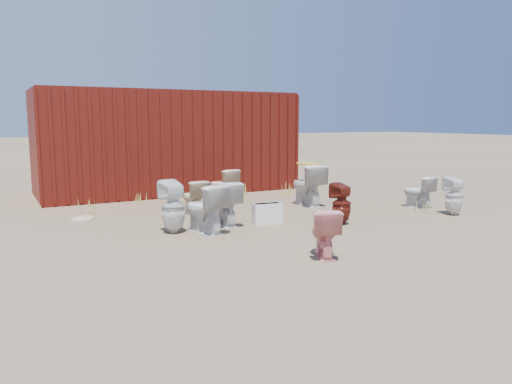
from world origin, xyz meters
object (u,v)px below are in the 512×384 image
toilet_front_c (226,203)px  toilet_back_yellowlid (307,185)px  shipping_container (167,142)px  loose_tank (267,213)px  toilet_front_a (204,209)px  toilet_front_pink (324,232)px  toilet_back_e (454,196)px  toilet_front_maroon (341,204)px  toilet_front_e (418,192)px  toilet_back_beige_right (223,186)px  toilet_back_beige_left (194,197)px  toilet_back_a (173,207)px

toilet_front_c → toilet_back_yellowlid: toilet_back_yellowlid is taller
shipping_container → loose_tank: (0.20, -4.63, -1.02)m
shipping_container → toilet_front_c: 4.50m
shipping_container → toilet_front_a: shipping_container is taller
toilet_front_pink → toilet_back_e: size_ratio=0.90×
toilet_front_pink → toilet_back_yellowlid: toilet_back_yellowlid is taller
toilet_front_maroon → toilet_front_e: 2.40m
toilet_front_c → toilet_front_e: (4.06, -0.31, -0.05)m
toilet_front_maroon → shipping_container: bearing=-83.7°
toilet_front_c → toilet_back_beige_right: 2.34m
toilet_front_maroon → toilet_back_beige_right: size_ratio=0.97×
toilet_front_a → toilet_front_maroon: toilet_front_a is taller
toilet_front_pink → toilet_back_e: (3.77, 1.18, 0.04)m
toilet_back_beige_left → toilet_back_yellowlid: size_ratio=0.77×
toilet_front_maroon → toilet_back_beige_left: bearing=-53.7°
toilet_back_yellowlid → loose_tank: toilet_back_yellowlid is taller
toilet_front_maroon → toilet_back_a: size_ratio=0.85×
toilet_front_maroon → loose_tank: 1.25m
toilet_front_maroon → toilet_front_pink: bearing=39.0°
toilet_back_beige_right → loose_tank: 2.40m
shipping_container → toilet_back_beige_left: bearing=-100.2°
toilet_back_yellowlid → toilet_front_c: bearing=24.0°
loose_tank → toilet_back_beige_left: bearing=127.7°
toilet_front_pink → toilet_back_yellowlid: (1.98, 3.32, 0.10)m
toilet_front_pink → toilet_front_maroon: size_ratio=0.92×
toilet_back_a → toilet_back_beige_right: 2.98m
toilet_back_e → toilet_back_yellowlid: bearing=-40.4°
toilet_front_pink → toilet_back_beige_right: (0.64, 4.51, 0.04)m
toilet_front_a → toilet_front_c: (0.54, 0.40, -0.01)m
toilet_front_a → loose_tank: toilet_front_a is taller
shipping_container → toilet_front_c: size_ratio=8.09×
toilet_back_yellowlid → toilet_front_e: bearing=146.2°
shipping_container → toilet_front_c: (-0.46, -4.39, -0.83)m
toilet_back_beige_right → toilet_back_e: 4.57m
toilet_front_maroon → toilet_back_yellowlid: bearing=-113.9°
toilet_front_c → toilet_back_a: 0.97m
toilet_back_a → toilet_back_beige_right: size_ratio=1.15×
toilet_back_a → toilet_back_e: bearing=159.6°
shipping_container → toilet_back_beige_left: (-0.60, -3.30, -0.88)m
toilet_front_maroon → toilet_back_a: bearing=-22.1°
toilet_front_c → loose_tank: 0.73m
toilet_front_a → toilet_back_e: 4.67m
toilet_front_a → toilet_front_c: size_ratio=1.04×
toilet_front_a → toilet_back_a: 0.48m
toilet_back_beige_right → toilet_back_yellowlid: size_ratio=0.84×
toilet_back_a → toilet_back_beige_right: toilet_back_a is taller
toilet_back_beige_left → loose_tank: size_ratio=1.30×
toilet_front_pink → loose_tank: toilet_front_pink is taller
toilet_front_maroon → loose_tank: (-1.06, 0.64, -0.17)m
toilet_back_beige_right → toilet_back_e: toilet_back_beige_right is taller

